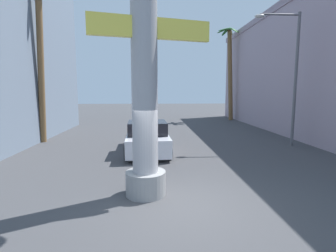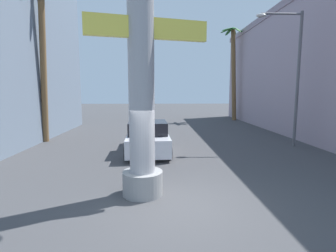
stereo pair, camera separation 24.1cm
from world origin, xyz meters
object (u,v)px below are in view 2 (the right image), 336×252
(street_lamp, at_px, (292,66))
(palm_tree_mid_left, at_px, (43,43))
(palm_tree_far_right, at_px, (233,68))
(car_lead, at_px, (148,138))
(neon_sign_pole, at_px, (141,26))

(street_lamp, xyz_separation_m, palm_tree_mid_left, (-13.70, 1.87, 1.44))
(palm_tree_far_right, height_order, palm_tree_mid_left, palm_tree_mid_left)
(car_lead, xyz_separation_m, palm_tree_mid_left, (-6.05, 2.88, 5.06))
(car_lead, bearing_deg, palm_tree_far_right, 59.75)
(street_lamp, relative_size, palm_tree_mid_left, 0.74)
(palm_tree_mid_left, bearing_deg, palm_tree_far_right, 38.44)
(neon_sign_pole, xyz_separation_m, car_lead, (-0.06, 5.50, -4.08))
(neon_sign_pole, relative_size, car_lead, 2.07)
(neon_sign_pole, relative_size, palm_tree_far_right, 1.04)
(neon_sign_pole, relative_size, street_lamp, 1.38)
(neon_sign_pole, xyz_separation_m, palm_tree_far_right, (8.29, 19.81, 0.65))
(street_lamp, bearing_deg, neon_sign_pole, -139.37)
(neon_sign_pole, xyz_separation_m, palm_tree_mid_left, (-6.11, 8.38, 0.98))
(street_lamp, distance_m, car_lead, 8.52)
(car_lead, height_order, palm_tree_far_right, palm_tree_far_right)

